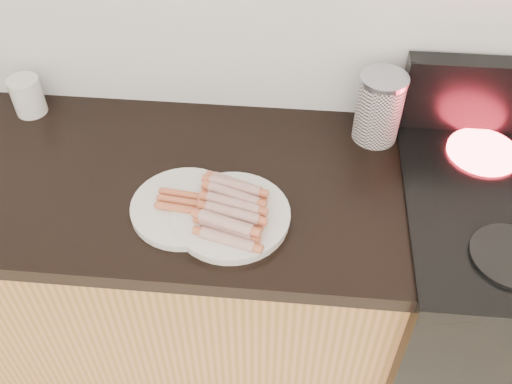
# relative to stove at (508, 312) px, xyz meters

# --- Properties ---
(cabinet_base) EXTENTS (2.20, 0.59, 0.86)m
(cabinet_base) POSITION_rel_stove_xyz_m (-1.48, 0.01, -0.03)
(cabinet_base) COLOR #B57141
(cabinet_base) RESTS_ON floor
(stove) EXTENTS (0.76, 0.65, 0.91)m
(stove) POSITION_rel_stove_xyz_m (0.00, 0.00, 0.00)
(stove) COLOR black
(stove) RESTS_ON floor
(burner_near_left) EXTENTS (0.18, 0.18, 0.01)m
(burner_near_left) POSITION_rel_stove_xyz_m (-0.17, -0.17, 0.46)
(burner_near_left) COLOR black
(burner_near_left) RESTS_ON stove
(burner_far_left) EXTENTS (0.18, 0.18, 0.01)m
(burner_far_left) POSITION_rel_stove_xyz_m (-0.17, 0.17, 0.46)
(burner_far_left) COLOR #FF1E2D
(burner_far_left) RESTS_ON stove
(main_plate) EXTENTS (0.32, 0.32, 0.02)m
(main_plate) POSITION_rel_stove_xyz_m (-0.78, -0.11, 0.45)
(main_plate) COLOR white
(main_plate) RESTS_ON counter_slab
(side_plate) EXTENTS (0.32, 0.32, 0.02)m
(side_plate) POSITION_rel_stove_xyz_m (-0.90, -0.09, 0.45)
(side_plate) COLOR white
(side_plate) RESTS_ON counter_slab
(hotdog_pile) EXTENTS (0.12, 0.23, 0.05)m
(hotdog_pile) POSITION_rel_stove_xyz_m (-0.78, -0.11, 0.48)
(hotdog_pile) COLOR maroon
(hotdog_pile) RESTS_ON main_plate
(plain_sausages) EXTENTS (0.12, 0.08, 0.02)m
(plain_sausages) POSITION_rel_stove_xyz_m (-0.90, -0.09, 0.47)
(plain_sausages) COLOR #AF692E
(plain_sausages) RESTS_ON side_plate
(canister) EXTENTS (0.12, 0.12, 0.19)m
(canister) POSITION_rel_stove_xyz_m (-0.44, 0.23, 0.54)
(canister) COLOR silver
(canister) RESTS_ON counter_slab
(mug) EXTENTS (0.09, 0.09, 0.11)m
(mug) POSITION_rel_stove_xyz_m (-1.39, 0.24, 0.50)
(mug) COLOR white
(mug) RESTS_ON counter_slab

